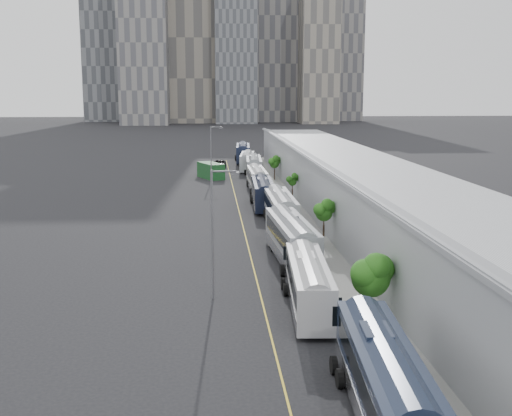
{
  "coord_description": "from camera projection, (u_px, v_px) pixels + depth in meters",
  "views": [
    {
      "loc": [
        -5.2,
        -8.39,
        15.09
      ],
      "look_at": [
        -0.36,
        58.22,
        3.0
      ],
      "focal_mm": 45.0,
      "sensor_mm": 36.0,
      "label": 1
    }
  ],
  "objects": [
    {
      "name": "bus_6",
      "position": [
        257.0,
        181.0,
        99.95
      ],
      "size": [
        2.74,
        12.21,
        3.56
      ],
      "rotation": [
        0.0,
        0.0,
        0.01
      ],
      "color": "silver",
      "rests_on": "ground"
    },
    {
      "name": "bus_8",
      "position": [
        247.0,
        163.0,
        125.18
      ],
      "size": [
        3.63,
        12.41,
        3.57
      ],
      "rotation": [
        0.0,
        0.0,
        -0.1
      ],
      "color": "#A7AAB1",
      "rests_on": "ground"
    },
    {
      "name": "street_lamp_near",
      "position": [
        215.0,
        226.0,
        46.5
      ],
      "size": [
        2.04,
        0.22,
        9.6
      ],
      "color": "#59595E",
      "rests_on": "ground"
    },
    {
      "name": "sidewalk",
      "position": [
        349.0,
        240.0,
        65.91
      ],
      "size": [
        10.0,
        170.0,
        0.12
      ],
      "primitive_type": "cube",
      "color": "gray",
      "rests_on": "ground"
    },
    {
      "name": "tree_3",
      "position": [
        292.0,
        181.0,
        88.74
      ],
      "size": [
        1.17,
        1.17,
        3.64
      ],
      "color": "black",
      "rests_on": "ground"
    },
    {
      "name": "bus_1",
      "position": [
        384.0,
        387.0,
        29.65
      ],
      "size": [
        3.61,
        13.49,
        3.9
      ],
      "rotation": [
        0.0,
        0.0,
        -0.07
      ],
      "color": "#151E31",
      "rests_on": "ground"
    },
    {
      "name": "bus_9",
      "position": [
        243.0,
        154.0,
        139.5
      ],
      "size": [
        3.52,
        14.09,
        4.08
      ],
      "rotation": [
        0.0,
        0.0,
        -0.05
      ],
      "color": "#161D33",
      "rests_on": "ground"
    },
    {
      "name": "bus_5",
      "position": [
        263.0,
        196.0,
        84.67
      ],
      "size": [
        3.02,
        12.92,
        3.75
      ],
      "rotation": [
        0.0,
        0.0,
        -0.03
      ],
      "color": "black",
      "rests_on": "ground"
    },
    {
      "name": "shipping_container",
      "position": [
        211.0,
        171.0,
        113.68
      ],
      "size": [
        4.99,
        7.22,
        2.73
      ],
      "primitive_type": "cube",
      "rotation": [
        0.0,
        0.0,
        0.39
      ],
      "color": "#14421C",
      "rests_on": "ground"
    },
    {
      "name": "tree_4",
      "position": [
        274.0,
        162.0,
        110.63
      ],
      "size": [
        1.66,
        1.66,
        4.04
      ],
      "color": "black",
      "rests_on": "ground"
    },
    {
      "name": "depot",
      "position": [
        388.0,
        207.0,
        65.58
      ],
      "size": [
        12.45,
        160.4,
        7.2
      ],
      "color": "gray",
      "rests_on": "ground"
    },
    {
      "name": "bus_4",
      "position": [
        280.0,
        212.0,
        73.0
      ],
      "size": [
        2.97,
        13.37,
        3.9
      ],
      "rotation": [
        0.0,
        0.0,
        0.0
      ],
      "color": "#92969B",
      "rests_on": "ground"
    },
    {
      "name": "tree_1",
      "position": [
        371.0,
        272.0,
        42.51
      ],
      "size": [
        2.61,
        2.61,
        4.64
      ],
      "color": "black",
      "rests_on": "ground"
    },
    {
      "name": "bus_3",
      "position": [
        291.0,
        243.0,
        57.84
      ],
      "size": [
        3.52,
        13.94,
        4.04
      ],
      "rotation": [
        0.0,
        0.0,
        0.05
      ],
      "color": "gray",
      "rests_on": "ground"
    },
    {
      "name": "skyline",
      "position": [
        212.0,
        19.0,
        320.17
      ],
      "size": [
        145.0,
        64.0,
        120.0
      ],
      "color": "slate",
      "rests_on": "ground"
    },
    {
      "name": "bus_2",
      "position": [
        309.0,
        289.0,
        44.87
      ],
      "size": [
        3.32,
        12.62,
        3.65
      ],
      "rotation": [
        0.0,
        0.0,
        -0.06
      ],
      "color": "#B6B6B8",
      "rests_on": "ground"
    },
    {
      "name": "bus_7",
      "position": [
        254.0,
        169.0,
        114.69
      ],
      "size": [
        3.36,
        13.25,
        3.84
      ],
      "rotation": [
        0.0,
        0.0,
        -0.05
      ],
      "color": "gray",
      "rests_on": "ground"
    },
    {
      "name": "street_lamp_far",
      "position": [
        212.0,
        150.0,
        108.69
      ],
      "size": [
        2.04,
        0.22,
        9.38
      ],
      "color": "#59595E",
      "rests_on": "ground"
    },
    {
      "name": "suv",
      "position": [
        220.0,
        164.0,
        130.42
      ],
      "size": [
        2.57,
        5.38,
        1.48
      ],
      "primitive_type": "imported",
      "rotation": [
        0.0,
        0.0,
        -0.02
      ],
      "color": "black",
      "rests_on": "ground"
    },
    {
      "name": "lane_line",
      "position": [
        247.0,
        243.0,
        65.17
      ],
      "size": [
        0.12,
        160.0,
        0.02
      ],
      "primitive_type": "cube",
      "color": "gold",
      "rests_on": "ground"
    },
    {
      "name": "tree_2",
      "position": [
        324.0,
        211.0,
        62.9
      ],
      "size": [
        1.7,
        1.7,
        4.53
      ],
      "color": "black",
      "rests_on": "ground"
    }
  ]
}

